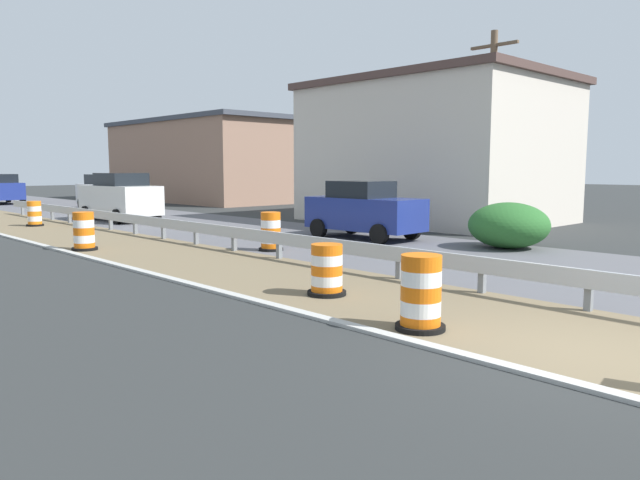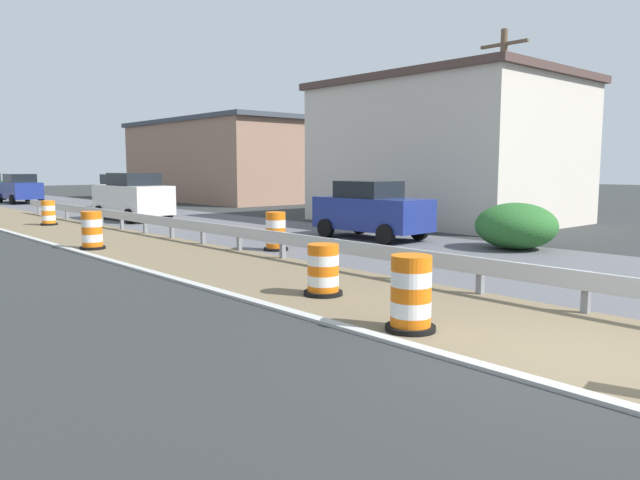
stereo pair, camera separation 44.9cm
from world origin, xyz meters
TOP-DOWN VIEW (x-y plane):
  - ground_plane at (0.00, 0.00)m, footprint 160.00×160.00m
  - median_dirt_strip at (0.66, 0.00)m, footprint 3.72×120.00m
  - curb_near_edge at (-1.30, 0.00)m, footprint 0.20×120.00m
  - guardrail_median at (2.29, 1.07)m, footprint 0.18×58.50m
  - traffic_barrel_nearest at (-0.64, 2.31)m, footprint 0.75×0.75m
  - traffic_barrel_close at (0.07, 5.01)m, footprint 0.74×0.74m
  - traffic_barrel_mid at (3.15, 10.47)m, footprint 0.71×0.71m
  - traffic_barrel_far at (-0.70, 14.29)m, footprint 0.73×0.73m
  - traffic_barrel_farther at (0.78, 22.84)m, footprint 0.67×0.67m
  - car_trailing_near_lane at (7.33, 10.63)m, footprint 2.04×4.10m
  - car_lead_far_lane at (4.49, 40.31)m, footprint 2.04×4.29m
  - car_mid_far_lane at (7.23, 30.34)m, footprint 1.99×4.56m
  - car_trailing_far_lane at (4.45, 22.77)m, footprint 2.14×4.59m
  - roadside_shop_near at (14.58, 12.95)m, footprint 8.17×10.48m
  - roadside_shop_far at (16.17, 34.29)m, footprint 7.14×15.90m
  - utility_pole_near at (11.47, 8.37)m, footprint 0.24×1.80m
  - bush_roadside at (8.61, 6.00)m, footprint 2.37×2.37m

SIDE VIEW (x-z plane):
  - ground_plane at x=0.00m, z-range 0.00..0.00m
  - median_dirt_strip at x=0.66m, z-range 0.00..0.01m
  - curb_near_edge at x=-1.30m, z-range -0.05..0.06m
  - traffic_barrel_close at x=0.07m, z-range -0.05..0.92m
  - traffic_barrel_farther at x=0.78m, z-range -0.05..0.97m
  - traffic_barrel_far at x=-0.70m, z-range -0.05..1.06m
  - traffic_barrel_mid at x=3.15m, z-range -0.05..1.06m
  - traffic_barrel_nearest at x=-0.64m, z-range -0.05..1.07m
  - guardrail_median at x=2.29m, z-range 0.16..0.87m
  - bush_roadside at x=8.61m, z-range 0.00..1.37m
  - car_trailing_near_lane at x=7.33m, z-range 0.00..1.94m
  - car_lead_far_lane at x=4.49m, z-range 0.00..1.96m
  - car_mid_far_lane at x=7.23m, z-range 0.00..2.00m
  - car_trailing_far_lane at x=4.45m, z-range 0.00..2.14m
  - roadside_shop_far at x=16.17m, z-range 0.01..5.76m
  - roadside_shop_near at x=14.58m, z-range 0.01..6.17m
  - utility_pole_near at x=11.47m, z-range 0.15..7.25m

